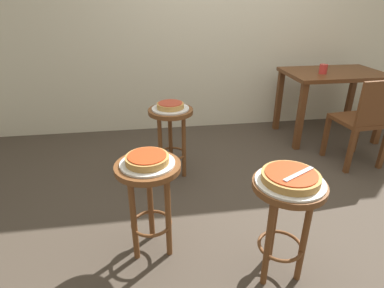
{
  "coord_description": "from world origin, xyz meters",
  "views": [
    {
      "loc": [
        -0.88,
        -2.04,
        1.49
      ],
      "look_at": [
        -0.59,
        -0.1,
        0.56
      ],
      "focal_mm": 29.58,
      "sensor_mm": 36.0,
      "label": 1
    }
  ],
  "objects": [
    {
      "name": "stool_leftside",
      "position": [
        -0.68,
        0.48,
        0.46
      ],
      "size": [
        0.38,
        0.38,
        0.62
      ],
      "color": "brown",
      "rests_on": "ground_plane"
    },
    {
      "name": "pizza_foreground",
      "position": [
        -0.18,
        -0.76,
        0.66
      ],
      "size": [
        0.3,
        0.3,
        0.05
      ],
      "color": "#B78442",
      "rests_on": "serving_plate_foreground"
    },
    {
      "name": "pizza_middle",
      "position": [
        -0.89,
        -0.46,
        0.66
      ],
      "size": [
        0.25,
        0.25,
        0.05
      ],
      "color": "#B78442",
      "rests_on": "serving_plate_middle"
    },
    {
      "name": "serving_plate_foreground",
      "position": [
        -0.18,
        -0.76,
        0.63
      ],
      "size": [
        0.35,
        0.35,
        0.01
      ],
      "primitive_type": "cylinder",
      "color": "white",
      "rests_on": "stool_foreground"
    },
    {
      "name": "serving_plate_leftside",
      "position": [
        -0.68,
        0.48,
        0.63
      ],
      "size": [
        0.31,
        0.31,
        0.01
      ],
      "primitive_type": "cylinder",
      "color": "silver",
      "rests_on": "stool_leftside"
    },
    {
      "name": "cup_near_edge",
      "position": [
        0.96,
        1.02,
        0.8
      ],
      "size": [
        0.08,
        0.08,
        0.1
      ],
      "primitive_type": "cylinder",
      "color": "red",
      "rests_on": "dining_table"
    },
    {
      "name": "ground_plane",
      "position": [
        0.0,
        0.0,
        0.0
      ],
      "size": [
        6.0,
        6.0,
        0.0
      ],
      "primitive_type": "plane",
      "color": "#42382D"
    },
    {
      "name": "stool_foreground",
      "position": [
        -0.18,
        -0.76,
        0.46
      ],
      "size": [
        0.38,
        0.38,
        0.62
      ],
      "color": "brown",
      "rests_on": "ground_plane"
    },
    {
      "name": "dining_table",
      "position": [
        1.13,
        1.09,
        0.63
      ],
      "size": [
        1.02,
        0.66,
        0.75
      ],
      "color": "#5B3319",
      "rests_on": "ground_plane"
    },
    {
      "name": "pizza_server_knife",
      "position": [
        -0.15,
        -0.78,
        0.68
      ],
      "size": [
        0.21,
        0.12,
        0.01
      ],
      "primitive_type": "cube",
      "rotation": [
        0.0,
        0.0,
        0.49
      ],
      "color": "silver",
      "rests_on": "pizza_foreground"
    },
    {
      "name": "wooden_chair",
      "position": [
        1.07,
        0.39,
        0.47
      ],
      "size": [
        0.44,
        0.44,
        0.85
      ],
      "color": "#5B3319",
      "rests_on": "ground_plane"
    },
    {
      "name": "serving_plate_middle",
      "position": [
        -0.89,
        -0.46,
        0.63
      ],
      "size": [
        0.31,
        0.31,
        0.01
      ],
      "primitive_type": "cylinder",
      "color": "white",
      "rests_on": "stool_middle"
    },
    {
      "name": "pizza_leftside",
      "position": [
        -0.68,
        0.48,
        0.66
      ],
      "size": [
        0.23,
        0.23,
        0.05
      ],
      "color": "tan",
      "rests_on": "serving_plate_leftside"
    },
    {
      "name": "stool_middle",
      "position": [
        -0.89,
        -0.46,
        0.46
      ],
      "size": [
        0.38,
        0.38,
        0.62
      ],
      "color": "brown",
      "rests_on": "ground_plane"
    }
  ]
}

